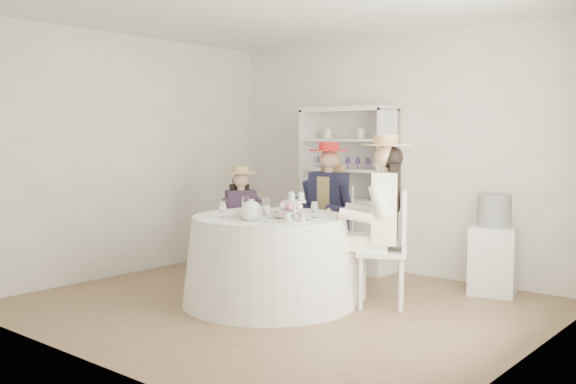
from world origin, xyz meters
The scene contains 23 objects.
ground centered at (0.00, 0.00, 0.00)m, with size 4.50×4.50×0.00m, color brown.
ceiling centered at (0.00, 0.00, 2.70)m, with size 4.50×4.50×0.00m, color white.
wall_back centered at (0.00, 2.00, 1.35)m, with size 4.50×4.50×0.00m, color silver.
wall_front centered at (0.00, -2.00, 1.35)m, with size 4.50×4.50×0.00m, color silver.
wall_left centered at (-2.25, 0.00, 1.35)m, with size 4.50×4.50×0.00m, color silver.
wall_right centered at (2.25, 0.00, 1.35)m, with size 4.50×4.50×0.00m, color silver.
tea_table centered at (-0.15, 0.01, 0.41)m, with size 1.64×1.64×0.83m.
hutch centered at (-0.47, 1.77, 0.68)m, with size 1.19×0.59×1.91m.
side_table centered at (1.34, 1.68, 0.34)m, with size 0.43×0.43×0.67m, color silver.
hatbox centered at (1.34, 1.68, 0.84)m, with size 0.32×0.32×0.32m, color black.
guest_left centered at (-1.04, 0.55, 0.70)m, with size 0.53×0.50×1.24m.
guest_mid centered at (-0.24, 1.05, 0.85)m, with size 0.55×0.57×1.50m.
guest_right centered at (0.72, 0.58, 0.89)m, with size 0.67×0.61×1.58m.
spare_chair centered at (-0.95, 0.80, 0.48)m, with size 0.38×0.38×0.90m.
teacup_a centered at (-0.41, 0.07, 0.86)m, with size 0.09×0.09×0.07m, color white.
teacup_b centered at (-0.09, 0.26, 0.86)m, with size 0.08×0.08×0.07m, color white.
teacup_c centered at (0.10, 0.07, 0.86)m, with size 0.09×0.09×0.07m, color white.
flower_bowl centered at (0.06, -0.05, 0.85)m, with size 0.22×0.22×0.06m, color white.
flower_arrangement centered at (0.07, 0.02, 0.92)m, with size 0.19×0.19×0.07m.
table_teapot centered at (-0.04, -0.35, 0.91)m, with size 0.27×0.19×0.20m.
sandwich_plate centered at (-0.22, -0.30, 0.84)m, with size 0.25×0.25×0.05m.
cupcake_stand centered at (0.30, -0.17, 0.92)m, with size 0.27×0.27×0.25m.
stemware_set centered at (-0.15, 0.01, 0.90)m, with size 0.92×0.89×0.15m.
Camera 1 is at (3.80, -4.45, 1.57)m, focal length 40.00 mm.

